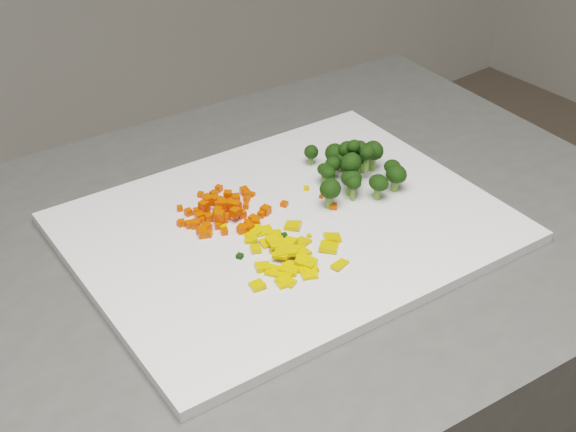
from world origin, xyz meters
TOP-DOWN VIEW (x-y plane):
  - cutting_board at (-0.28, 0.55)m, footprint 0.51×0.41m
  - carrot_pile at (-0.33, 0.61)m, footprint 0.11×0.11m
  - pepper_pile at (-0.32, 0.50)m, footprint 0.13×0.13m
  - broccoli_pile at (-0.16, 0.58)m, footprint 0.13×0.13m
  - carrot_cube_0 at (-0.32, 0.58)m, footprint 0.01×0.01m
  - carrot_cube_1 at (-0.32, 0.65)m, footprint 0.01×0.01m
  - carrot_cube_2 at (-0.32, 0.57)m, footprint 0.01×0.01m
  - carrot_cube_3 at (-0.33, 0.62)m, footprint 0.01×0.01m
  - carrot_cube_4 at (-0.31, 0.63)m, footprint 0.01×0.01m
  - carrot_cube_5 at (-0.35, 0.62)m, footprint 0.01×0.01m
  - carrot_cube_6 at (-0.34, 0.60)m, footprint 0.02×0.02m
  - carrot_cube_7 at (-0.34, 0.60)m, footprint 0.01×0.01m
  - carrot_cube_8 at (-0.31, 0.58)m, footprint 0.01×0.01m
  - carrot_cube_9 at (-0.33, 0.57)m, footprint 0.01×0.01m
  - carrot_cube_10 at (-0.32, 0.61)m, footprint 0.01×0.01m
  - carrot_cube_11 at (-0.30, 0.61)m, footprint 0.01×0.01m
  - carrot_cube_12 at (-0.33, 0.57)m, footprint 0.01×0.01m
  - carrot_cube_13 at (-0.33, 0.60)m, footprint 0.01×0.01m
  - carrot_cube_14 at (-0.32, 0.62)m, footprint 0.01×0.01m
  - carrot_cube_15 at (-0.31, 0.57)m, footprint 0.01×0.01m
  - carrot_cube_16 at (-0.33, 0.62)m, footprint 0.01×0.01m
  - carrot_cube_17 at (-0.38, 0.62)m, footprint 0.01×0.01m
  - carrot_cube_18 at (-0.32, 0.64)m, footprint 0.02×0.02m
  - carrot_cube_19 at (-0.37, 0.59)m, footprint 0.01×0.01m
  - carrot_cube_20 at (-0.37, 0.59)m, footprint 0.01×0.01m
  - carrot_cube_21 at (-0.36, 0.62)m, footprint 0.01×0.01m
  - carrot_cube_22 at (-0.32, 0.60)m, footprint 0.01×0.01m
  - carrot_cube_23 at (-0.36, 0.60)m, footprint 0.01×0.01m
  - carrot_cube_24 at (-0.32, 0.63)m, footprint 0.01×0.01m
  - carrot_cube_25 at (-0.32, 0.61)m, footprint 0.01×0.01m
  - carrot_cube_26 at (-0.35, 0.63)m, footprint 0.01×0.01m
  - carrot_cube_27 at (-0.34, 0.61)m, footprint 0.01×0.01m
  - carrot_cube_28 at (-0.28, 0.64)m, footprint 0.01×0.01m
  - carrot_cube_29 at (-0.35, 0.63)m, footprint 0.01×0.01m
  - carrot_cube_30 at (-0.29, 0.62)m, footprint 0.01×0.01m
  - carrot_cube_31 at (-0.36, 0.64)m, footprint 0.01×0.01m
  - carrot_cube_32 at (-0.33, 0.61)m, footprint 0.02×0.02m
  - carrot_cube_33 at (-0.34, 0.60)m, footprint 0.01×0.01m
  - carrot_cube_34 at (-0.33, 0.66)m, footprint 0.01×0.01m
  - carrot_cube_35 at (-0.34, 0.63)m, footprint 0.01×0.01m
  - carrot_cube_36 at (-0.35, 0.58)m, footprint 0.01×0.01m
  - carrot_cube_37 at (-0.30, 0.66)m, footprint 0.01×0.01m
  - carrot_cube_38 at (-0.34, 0.63)m, footprint 0.01×0.01m
  - carrot_cube_39 at (-0.33, 0.65)m, footprint 0.01×0.01m
  - carrot_cube_40 at (-0.33, 0.57)m, footprint 0.01×0.01m
  - carrot_cube_41 at (-0.34, 0.60)m, footprint 0.01×0.01m
  - carrot_cube_42 at (-0.32, 0.63)m, footprint 0.01×0.01m
  - carrot_cube_43 at (-0.33, 0.59)m, footprint 0.01×0.01m
  - carrot_cube_44 at (-0.32, 0.57)m, footprint 0.01×0.01m
  - carrot_cube_45 at (-0.32, 0.60)m, footprint 0.01×0.01m
  - carrot_cube_46 at (-0.33, 0.62)m, footprint 0.01×0.01m
  - carrot_cube_47 at (-0.38, 0.62)m, footprint 0.01×0.01m
  - carrot_cube_48 at (-0.30, 0.63)m, footprint 0.01×0.01m
  - carrot_cube_49 at (-0.37, 0.61)m, footprint 0.01×0.01m
  - carrot_cube_50 at (-0.38, 0.62)m, footprint 0.01×0.01m
  - carrot_cube_51 at (-0.35, 0.61)m, footprint 0.01×0.01m
  - carrot_cube_52 at (-0.35, 0.59)m, footprint 0.01×0.01m
  - carrot_cube_53 at (-0.37, 0.65)m, footprint 0.01×0.01m
  - carrot_cube_54 at (-0.31, 0.60)m, footprint 0.01×0.01m
  - carrot_cube_55 at (-0.34, 0.61)m, footprint 0.01×0.01m
  - carrot_cube_56 at (-0.29, 0.58)m, footprint 0.01×0.01m
  - carrot_cube_57 at (-0.36, 0.62)m, footprint 0.01×0.01m
  - carrot_cube_58 at (-0.37, 0.59)m, footprint 0.01×0.01m
  - carrot_cube_59 at (-0.28, 0.63)m, footprint 0.01×0.01m
  - carrot_cube_60 at (-0.32, 0.59)m, footprint 0.01×0.01m
  - carrot_cube_61 at (-0.30, 0.58)m, footprint 0.01×0.01m
  - carrot_cube_62 at (-0.37, 0.60)m, footprint 0.01×0.01m
  - pepper_chunk_0 at (-0.31, 0.47)m, footprint 0.02×0.03m
  - pepper_chunk_1 at (-0.32, 0.46)m, footprint 0.02×0.02m
  - pepper_chunk_2 at (-0.32, 0.52)m, footprint 0.02×0.02m
  - pepper_chunk_3 at (-0.28, 0.45)m, footprint 0.02×0.02m
  - pepper_chunk_4 at (-0.26, 0.49)m, footprint 0.03×0.03m
  - pepper_chunk_5 at (-0.32, 0.47)m, footprint 0.02×0.02m
  - pepper_chunk_6 at (-0.32, 0.53)m, footprint 0.02×0.02m
  - pepper_chunk_7 at (-0.27, 0.48)m, footprint 0.03×0.03m
  - pepper_chunk_8 at (-0.35, 0.49)m, footprint 0.02×0.02m
  - pepper_chunk_9 at (-0.31, 0.55)m, footprint 0.02×0.02m
  - pepper_chunk_10 at (-0.35, 0.50)m, footprint 0.02×0.02m
  - pepper_chunk_11 at (-0.32, 0.50)m, footprint 0.02×0.03m
  - pepper_chunk_12 at (-0.32, 0.50)m, footprint 0.03×0.03m
  - pepper_chunk_13 at (-0.31, 0.51)m, footprint 0.02×0.02m
  - pepper_chunk_14 at (-0.34, 0.48)m, footprint 0.02×0.02m
  - pepper_chunk_15 at (-0.31, 0.54)m, footprint 0.02×0.02m
  - pepper_chunk_16 at (-0.32, 0.51)m, footprint 0.02×0.01m
  - pepper_chunk_17 at (-0.31, 0.49)m, footprint 0.02×0.02m
  - pepper_chunk_18 at (-0.35, 0.46)m, footprint 0.02×0.02m
  - pepper_chunk_19 at (-0.30, 0.51)m, footprint 0.03×0.02m
  - pepper_chunk_20 at (-0.38, 0.48)m, footprint 0.02×0.02m
  - pepper_chunk_21 at (-0.29, 0.51)m, footprint 0.02×0.02m
  - pepper_chunk_22 at (-0.32, 0.50)m, footprint 0.03×0.02m
  - pepper_chunk_23 at (-0.31, 0.51)m, footprint 0.02×0.02m
  - pepper_chunk_24 at (-0.32, 0.46)m, footprint 0.02×0.02m
  - pepper_chunk_25 at (-0.33, 0.50)m, footprint 0.03×0.02m
  - pepper_chunk_26 at (-0.31, 0.53)m, footprint 0.02×0.02m
  - pepper_chunk_27 at (-0.34, 0.53)m, footprint 0.02×0.02m
  - pepper_chunk_28 at (-0.35, 0.46)m, footprint 0.02×0.02m
  - pepper_chunk_29 at (-0.33, 0.56)m, footprint 0.02×0.02m
  - pepper_chunk_30 at (-0.32, 0.52)m, footprint 0.02×0.02m
  - pepper_chunk_31 at (-0.32, 0.48)m, footprint 0.02×0.02m
  - pepper_chunk_32 at (-0.32, 0.48)m, footprint 0.02×0.02m
  - pepper_chunk_33 at (-0.32, 0.51)m, footprint 0.02×0.02m
  - pepper_chunk_34 at (-0.33, 0.55)m, footprint 0.02×0.02m
  - pepper_chunk_35 at (-0.33, 0.48)m, footprint 0.03×0.03m
  - pepper_chunk_36 at (-0.28, 0.54)m, footprint 0.03×0.03m
  - pepper_chunk_37 at (-0.31, 0.53)m, footprint 0.02×0.02m
  - pepper_chunk_38 at (-0.32, 0.56)m, footprint 0.02×0.02m
  - pepper_chunk_39 at (-0.33, 0.48)m, footprint 0.02×0.03m
  - broccoli_floret_0 at (-0.18, 0.55)m, footprint 0.04×0.04m
  - broccoli_floret_1 at (-0.11, 0.55)m, footprint 0.03×0.03m
  - broccoli_floret_2 at (-0.16, 0.53)m, footprint 0.03×0.03m
  - broccoli_floret_3 at (-0.22, 0.55)m, footprint 0.04×0.04m
  - broccoli_floret_4 at (-0.14, 0.57)m, footprint 0.03×0.03m
  - broccoli_floret_5 at (-0.17, 0.64)m, footprint 0.03×0.03m
  - broccoli_floret_6 at (-0.13, 0.60)m, footprint 0.03×0.03m
  - broccoli_floret_7 at (-0.15, 0.59)m, footprint 0.02×0.02m
  - broccoli_floret_8 at (-0.15, 0.60)m, footprint 0.04×0.04m
  - broccoli_floret_9 at (-0.12, 0.58)m, footprint 0.04×0.04m
  - broccoli_floret_10 at (-0.19, 0.59)m, footprint 0.03×0.03m
  - broccoli_floret_11 at (-0.18, 0.54)m, footprint 0.03×0.03m
  - broccoli_floret_12 at (-0.17, 0.56)m, footprint 0.04×0.04m
  - broccoli_floret_13 at (-0.13, 0.58)m, footprint 0.02×0.02m
  - broccoli_floret_14 at (-0.15, 0.60)m, footprint 0.03×0.03m
  - broccoli_floret_15 at (-0.15, 0.61)m, footprint 0.04×0.04m
  - broccoli_floret_16 at (-0.16, 0.58)m, footprint 0.04×0.04m
  - broccoli_floret_17 at (-0.17, 0.60)m, footprint 0.03×0.03m
  - broccoli_floret_18 at (-0.19, 0.59)m, footprint 0.02×0.02m
  - broccoli_floret_19 at (-0.13, 0.53)m, footprint 0.04×0.04m
  - stray_bit_0 at (-0.21, 0.57)m, footprint 0.01×0.01m
  - stray_bit_1 at (-0.34, 0.55)m, footprint 0.01×0.01m
  - stray_bit_2 at (-0.21, 0.60)m, footprint 0.01×0.01m
  - stray_bit_3 at (-0.35, 0.59)m, footprint 0.01×0.01m
  - stray_bit_4 at (-0.26, 0.58)m, footprint 0.01×0.01m
  - stray_bit_5 at (-0.22, 0.54)m, footprint 0.01×0.01m
  - stray_bit_6 at (-0.36, 0.53)m, footprint 0.01×0.01m
  - stray_bit_7 at (-0.30, 0.53)m, footprint 0.01×0.01m
  - stray_bit_8 at (-0.28, 0.63)m, footprint 0.01×0.01m
  - stray_bit_9 at (-0.28, 0.51)m, footprint 0.01×0.01m

SIDE VIEW (x-z plane):
  - cutting_board at x=-0.28m, z-range 0.90..0.91m
  - pepper_chunk_34 at x=-0.33m, z-range 0.91..0.92m
  - stray_bit_0 at x=-0.21m, z-range 0.91..0.92m
  - stray_bit_9 at x=-0.28m, z-range 0.91..0.92m
  - pepper_chunk_13 at x=-0.31m, z-range 0.91..0.92m
  - pepper_chunk_8 at x=-0.35m, z-range 0.91..0.92m
  - stray_bit_1 at x=-0.34m, z-range 0.91..0.92m
  - pepper_chunk_29 at x=-0.33m, z-range 0.91..0.92m
  - pepper_chunk_21 at x=-0.29m, z-range 0.91..0.92m
  - pepper_chunk_31 at x=-0.32m, z-range 0.91..0.92m
  - pepper_chunk_3 at x=-0.28m, z-range 0.91..0.92m
  - pepper_chunk_9 at x=-0.31m, z-range 0.91..0.92m
  - pepper_chunk_35 at x=-0.33m, z-range 0.91..0.92m
  - pepper_chunk_26 at x=-0.31m, z-range 0.91..0.92m
  - pepper_chunk_6 at x=-0.32m, z-range 0.91..0.92m
  - pepper_chunk_38 at x=-0.32m, z-range 0.91..0.92m
  - pepper_chunk_15 at x=-0.31m, z-range 0.91..0.92m
  - pepper_chunk_14 at x=-0.34m, z-range 0.91..0.92m
  - pepper_chunk_4 at x=-0.26m, z-range 0.91..0.92m
  - stray_bit_7 at x=-0.30m, z-range 0.91..0.92m
  - pepper_chunk_24 at x=-0.32m, z-range 0.91..0.92m
  - pepper_chunk_28 at x=-0.35m, z-range 0.91..0.92m
  - stray_bit_8 at x=-0.28m, z-range 0.91..0.92m
  - pepper_chunk_18 at x=-0.35m, z-range 0.91..0.92m
  - stray_bit_2 at x=-0.21m, z-range 0.91..0.92m
  - pepper_chunk_5 at x=-0.32m, z-range 0.91..0.92m
  - pepper_chunk_19 at x=-0.30m, z-range 0.91..0.92m
  - pepper_chunk_16 at x=-0.32m, z-range 0.91..0.92m
  - pepper_chunk_20 at x=-0.38m, z-range 0.91..0.92m
  - pepper_chunk_36 at x=-0.28m, z-range 0.91..0.92m
  - pepper_chunk_37 at x=-0.31m, z-range 0.91..0.92m
  - stray_bit_6 at x=-0.36m, z-range 0.91..0.92m
  - pepper_chunk_27 at x=-0.34m, z-range 0.91..0.92m
  - pepper_chunk_1 at x=-0.32m, z-range 0.91..0.92m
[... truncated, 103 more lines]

